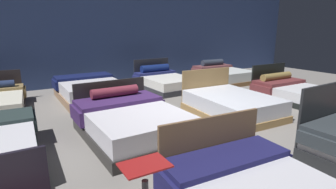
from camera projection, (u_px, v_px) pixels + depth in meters
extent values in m
cube|color=gray|center=(193.00, 126.00, 5.35)|extent=(18.00, 18.00, 0.02)
cube|color=navy|center=(107.00, 33.00, 9.25)|extent=(18.00, 0.06, 3.50)
cube|color=brown|center=(211.00, 154.00, 3.11)|extent=(1.36, 0.12, 0.94)
cube|color=#1D1D52|center=(226.00, 158.00, 2.85)|extent=(1.45, 0.57, 0.06)
cube|color=#1D1D52|center=(166.00, 189.00, 2.57)|extent=(0.09, 0.49, 0.26)
cube|color=#1D1D52|center=(272.00, 157.00, 3.22)|extent=(0.09, 0.49, 0.26)
cube|color=black|center=(323.00, 117.00, 4.20)|extent=(1.33, 0.08, 1.08)
cube|color=#2F363B|center=(323.00, 145.00, 3.53)|extent=(0.09, 0.74, 0.18)
cube|color=#263434|center=(34.00, 120.00, 4.56)|extent=(0.07, 0.73, 0.19)
cube|color=black|center=(134.00, 132.00, 4.77)|extent=(1.69, 2.18, 0.19)
cube|color=silver|center=(133.00, 119.00, 4.71)|extent=(1.63, 2.12, 0.31)
cube|color=black|center=(111.00, 101.00, 5.56)|extent=(1.53, 0.09, 0.87)
cube|color=#3C2358|center=(118.00, 100.00, 5.21)|extent=(1.63, 0.79, 0.07)
cube|color=#3C2358|center=(77.00, 115.00, 4.82)|extent=(0.10, 0.74, 0.26)
cube|color=#3C2358|center=(154.00, 102.00, 5.68)|extent=(0.10, 0.74, 0.26)
cylinder|color=maroon|center=(115.00, 92.00, 5.31)|extent=(0.97, 0.22, 0.19)
cube|color=#987546|center=(232.00, 112.00, 5.98)|extent=(1.60, 2.07, 0.15)
cube|color=silver|center=(233.00, 102.00, 5.93)|extent=(1.53, 2.01, 0.32)
cube|color=#987546|center=(206.00, 87.00, 6.75)|extent=(1.43, 0.10, 0.92)
cube|color=black|center=(299.00, 99.00, 7.15)|extent=(1.49, 2.11, 0.14)
cube|color=silver|center=(299.00, 92.00, 7.11)|extent=(1.43, 2.05, 0.24)
cube|color=black|center=(268.00, 79.00, 7.94)|extent=(1.39, 0.05, 0.89)
cube|color=brown|center=(279.00, 82.00, 7.62)|extent=(1.46, 0.72, 0.09)
cube|color=brown|center=(260.00, 91.00, 7.30)|extent=(0.09, 0.71, 0.32)
cube|color=brown|center=(294.00, 86.00, 8.04)|extent=(0.09, 0.71, 0.32)
cylinder|color=olive|center=(276.00, 76.00, 7.68)|extent=(1.13, 0.21, 0.21)
cube|color=olive|center=(25.00, 92.00, 7.07)|extent=(0.09, 0.56, 0.23)
cube|color=#8F6D51|center=(91.00, 95.00, 7.34)|extent=(1.64, 2.16, 0.21)
cube|color=silver|center=(90.00, 87.00, 7.27)|extent=(1.58, 2.09, 0.29)
cube|color=#101845|center=(83.00, 76.00, 7.79)|extent=(1.59, 0.74, 0.07)
cube|color=#101845|center=(55.00, 84.00, 7.41)|extent=(0.09, 0.70, 0.24)
cube|color=#101845|center=(110.00, 79.00, 8.24)|extent=(0.09, 0.70, 0.24)
cube|color=#27292F|center=(166.00, 87.00, 8.53)|extent=(1.52, 1.98, 0.16)
cube|color=white|center=(166.00, 81.00, 8.48)|extent=(1.46, 1.92, 0.25)
cube|color=#27292F|center=(152.00, 72.00, 9.22)|extent=(1.35, 0.10, 0.90)
cube|color=navy|center=(155.00, 73.00, 9.02)|extent=(1.44, 0.50, 0.08)
cube|color=navy|center=(136.00, 79.00, 8.67)|extent=(0.10, 0.44, 0.18)
cube|color=navy|center=(173.00, 74.00, 9.44)|extent=(0.10, 0.44, 0.18)
cylinder|color=navy|center=(155.00, 68.00, 9.00)|extent=(1.03, 0.29, 0.25)
cube|color=brown|center=(223.00, 80.00, 9.76)|extent=(1.54, 1.97, 0.14)
cube|color=silver|center=(224.00, 74.00, 9.70)|extent=(1.47, 1.91, 0.31)
cube|color=brown|center=(213.00, 66.00, 10.20)|extent=(1.50, 0.61, 0.08)
cube|color=brown|center=(196.00, 72.00, 9.87)|extent=(0.09, 0.60, 0.24)
cube|color=brown|center=(227.00, 69.00, 10.61)|extent=(0.09, 0.60, 0.24)
cylinder|color=#2E3544|center=(212.00, 63.00, 10.19)|extent=(0.94, 0.25, 0.24)
cube|color=#B21E1E|center=(145.00, 165.00, 1.53)|extent=(0.28, 0.20, 0.01)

